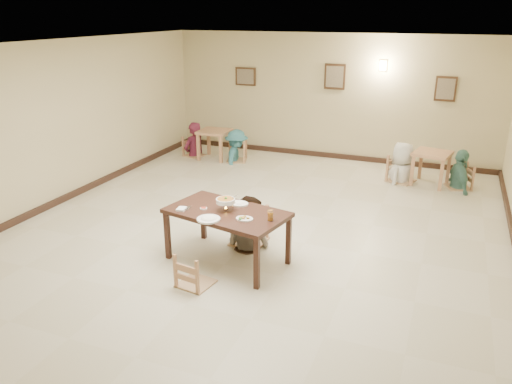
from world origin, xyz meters
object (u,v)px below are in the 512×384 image
at_px(bg_chair_lr, 236,141).
at_px(drink_glass, 270,216).
at_px(bg_diner_d, 463,150).
at_px(main_table, 227,216).
at_px(bg_chair_ll, 194,138).
at_px(bg_diner_b, 236,130).
at_px(bg_table_left, 214,136).
at_px(bg_table_right, 432,158).
at_px(bg_diner_a, 193,122).
at_px(chair_near, 195,254).
at_px(curry_warmer, 226,201).
at_px(bg_chair_rr, 461,166).
at_px(bg_diner_c, 405,143).
at_px(bg_chair_rl, 403,157).
at_px(main_diner, 248,196).
at_px(chair_far, 249,210).

bearing_deg(bg_chair_lr, drink_glass, 12.35).
bearing_deg(bg_chair_lr, bg_diner_d, 72.54).
xyz_separation_m(main_table, bg_chair_ll, (-3.15, 4.82, -0.24)).
bearing_deg(bg_diner_b, bg_table_left, 78.92).
relative_size(bg_table_right, bg_diner_a, 0.48).
xyz_separation_m(bg_chair_ll, bg_diner_a, (0.00, -0.00, 0.40)).
height_order(chair_near, curry_warmer, curry_warmer).
height_order(bg_chair_rr, bg_diner_a, bg_diner_a).
distance_m(bg_table_right, bg_diner_c, 0.64).
relative_size(curry_warmer, bg_chair_rl, 0.28).
distance_m(curry_warmer, bg_chair_lr, 5.19).
distance_m(main_diner, bg_diner_d, 5.11).
bearing_deg(bg_table_right, bg_diner_a, 178.98).
xyz_separation_m(bg_chair_rl, bg_chair_rr, (1.16, -0.00, -0.06)).
xyz_separation_m(bg_diner_a, bg_diner_b, (1.18, -0.01, -0.09)).
height_order(drink_glass, bg_diner_c, bg_diner_c).
distance_m(main_diner, bg_chair_rl, 4.54).
bearing_deg(curry_warmer, bg_table_right, 61.48).
xyz_separation_m(curry_warmer, bg_diner_d, (3.13, 4.68, -0.11)).
relative_size(main_table, bg_chair_lr, 1.86).
xyz_separation_m(chair_far, chair_near, (-0.17, -1.47, -0.09)).
distance_m(bg_chair_rr, bg_diner_c, 1.22).
height_order(chair_near, bg_diner_d, bg_diner_d).
distance_m(chair_near, bg_table_right, 6.10).
bearing_deg(chair_far, bg_diner_d, 54.11).
relative_size(bg_chair_ll, bg_diner_d, 0.58).
bearing_deg(bg_table_right, bg_chair_rl, -178.61).
xyz_separation_m(bg_table_left, bg_diner_c, (4.52, -0.10, 0.27)).
height_order(curry_warmer, bg_diner_a, bg_diner_a).
relative_size(main_diner, bg_diner_a, 0.96).
bearing_deg(curry_warmer, bg_chair_rr, 56.22).
height_order(bg_chair_rl, bg_diner_b, bg_diner_b).
height_order(chair_far, bg_diner_a, bg_diner_a).
bearing_deg(bg_chair_lr, bg_chair_rr, 72.54).
relative_size(bg_table_right, bg_chair_ll, 0.89).
xyz_separation_m(chair_far, main_diner, (0.05, -0.12, 0.28)).
distance_m(main_diner, bg_chair_lr, 4.73).
relative_size(chair_near, bg_chair_ll, 0.97).
height_order(bg_chair_lr, bg_diner_d, bg_diner_d).
bearing_deg(curry_warmer, bg_chair_rl, 67.16).
xyz_separation_m(bg_table_right, bg_chair_rr, (0.58, -0.02, -0.10)).
height_order(drink_glass, bg_diner_a, bg_diner_a).
xyz_separation_m(main_table, bg_diner_b, (-1.98, 4.81, 0.07)).
height_order(main_diner, bg_diner_c, bg_diner_c).
distance_m(bg_table_right, bg_chair_rr, 0.59).
bearing_deg(main_diner, drink_glass, 152.11).
height_order(curry_warmer, bg_chair_rr, curry_warmer).
distance_m(curry_warmer, bg_chair_ll, 5.75).
distance_m(main_diner, bg_chair_ll, 5.36).
bearing_deg(main_table, bg_diner_c, 79.21).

